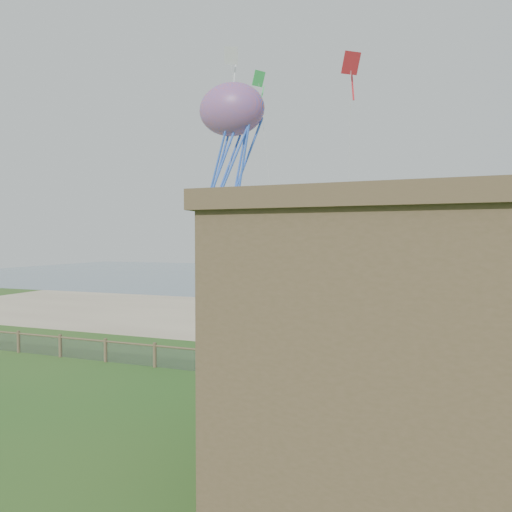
% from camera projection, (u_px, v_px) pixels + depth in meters
% --- Properties ---
extents(ground, '(160.00, 160.00, 0.00)m').
position_uv_depth(ground, '(136.00, 419.00, 16.39)').
color(ground, '#275E20').
rests_on(ground, ground).
extents(sand_beach, '(72.00, 20.00, 0.02)m').
position_uv_depth(sand_beach, '(294.00, 319.00, 37.08)').
color(sand_beach, tan).
rests_on(sand_beach, ground).
extents(ocean, '(160.00, 68.00, 0.02)m').
position_uv_depth(ocean, '(360.00, 277.00, 78.48)').
color(ocean, slate).
rests_on(ocean, ground).
extents(chainlink_fence, '(36.20, 0.20, 1.25)m').
position_uv_depth(chainlink_fence, '(209.00, 362.00, 22.01)').
color(chainlink_fence, brown).
rests_on(chainlink_fence, ground).
extents(picnic_table, '(2.13, 1.78, 0.79)m').
position_uv_depth(picnic_table, '(362.00, 416.00, 15.66)').
color(picnic_table, brown).
rests_on(picnic_table, ground).
extents(octopus_kite, '(4.61, 4.06, 7.87)m').
position_uv_depth(octopus_kite, '(232.00, 143.00, 27.67)').
color(octopus_kite, '#F55B26').
extents(kite_white, '(1.78, 2.14, 2.85)m').
position_uv_depth(kite_white, '(231.00, 67.00, 32.71)').
color(kite_white, silver).
extents(kite_red, '(1.86, 1.95, 2.27)m').
position_uv_depth(kite_red, '(351.00, 72.00, 24.96)').
color(kite_red, red).
extents(kite_green, '(2.35, 2.20, 3.27)m').
position_uv_depth(kite_green, '(259.00, 91.00, 37.49)').
color(kite_green, '#36CC55').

